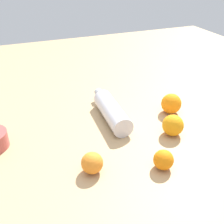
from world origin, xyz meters
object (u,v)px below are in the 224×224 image
water_bottle (110,109)px  orange_1 (173,125)px  orange_3 (171,104)px  orange_2 (92,163)px  orange_0 (163,160)px

water_bottle → orange_1: orange_1 is taller
water_bottle → orange_3: (-0.24, 0.05, 0.00)m
orange_2 → orange_3: (-0.40, -0.21, 0.01)m
orange_0 → orange_3: 0.34m
water_bottle → orange_2: size_ratio=4.77×
orange_0 → orange_3: size_ratio=0.76×
water_bottle → orange_1: (-0.16, 0.19, 0.00)m
orange_1 → orange_2: bearing=13.7°
orange_3 → orange_2: bearing=28.1°
orange_0 → orange_2: bearing=-17.2°
orange_0 → orange_1: 0.18m
orange_1 → orange_3: (-0.08, -0.13, 0.00)m
water_bottle → orange_1: bearing=-136.7°
water_bottle → orange_2: bearing=151.5°
orange_1 → orange_2: 0.33m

